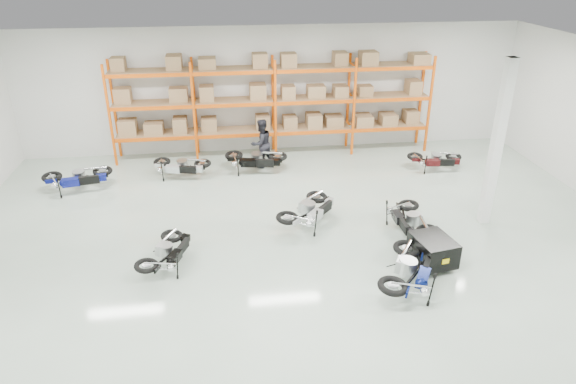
{
  "coord_description": "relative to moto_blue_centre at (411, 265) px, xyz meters",
  "views": [
    {
      "loc": [
        -1.77,
        -11.25,
        6.85
      ],
      "look_at": [
        -0.23,
        0.77,
        1.1
      ],
      "focal_mm": 32.0,
      "sensor_mm": 36.0,
      "label": 1
    }
  ],
  "objects": [
    {
      "name": "room",
      "position": [
        -2.12,
        2.19,
        1.66
      ],
      "size": [
        18.0,
        18.0,
        18.0
      ],
      "color": "#B3C7B6",
      "rests_on": "ground"
    },
    {
      "name": "pallet_rack",
      "position": [
        -2.12,
        8.64,
        1.67
      ],
      "size": [
        11.28,
        0.98,
        3.62
      ],
      "color": "#E7560C",
      "rests_on": "ground"
    },
    {
      "name": "structural_column",
      "position": [
        3.08,
        2.69,
        1.66
      ],
      "size": [
        0.25,
        0.25,
        4.5
      ],
      "primitive_type": "cube",
      "color": "white",
      "rests_on": "ground"
    },
    {
      "name": "moto_blue_centre",
      "position": [
        0.0,
        0.0,
        0.0
      ],
      "size": [
        1.77,
        2.14,
        1.24
      ],
      "primitive_type": null,
      "rotation": [
        0.0,
        -0.09,
        2.63
      ],
      "color": "#071149",
      "rests_on": "ground"
    },
    {
      "name": "moto_silver_left",
      "position": [
        -1.73,
        3.15,
        -0.03
      ],
      "size": [
        1.87,
        1.95,
        1.17
      ],
      "primitive_type": null,
      "rotation": [
        0.0,
        -0.09,
        2.42
      ],
      "color": "#B0B2B7",
      "rests_on": "ground"
    },
    {
      "name": "moto_black_far_left",
      "position": [
        -5.4,
        1.54,
        -0.09
      ],
      "size": [
        1.32,
        1.8,
        1.05
      ],
      "primitive_type": null,
      "rotation": [
        0.0,
        -0.09,
        2.79
      ],
      "color": "black",
      "rests_on": "ground"
    },
    {
      "name": "moto_touring_right",
      "position": [
        0.81,
        2.36,
        -0.06
      ],
      "size": [
        0.86,
        1.71,
        1.11
      ],
      "primitive_type": null,
      "rotation": [
        0.0,
        -0.09,
        -0.0
      ],
      "color": "black",
      "rests_on": "ground"
    },
    {
      "name": "trailer",
      "position": [
        0.81,
        0.76,
        -0.16
      ],
      "size": [
        1.0,
        1.79,
        0.73
      ],
      "rotation": [
        0.0,
        0.0,
        0.19
      ],
      "color": "black",
      "rests_on": "ground"
    },
    {
      "name": "moto_back_a",
      "position": [
        -8.54,
        6.25,
        -0.04
      ],
      "size": [
        1.93,
        1.2,
        1.17
      ],
      "primitive_type": null,
      "rotation": [
        0.0,
        -0.09,
        1.75
      ],
      "color": "navy",
      "rests_on": "ground"
    },
    {
      "name": "moto_back_b",
      "position": [
        -5.42,
        6.88,
        -0.08
      ],
      "size": [
        1.81,
        1.2,
        1.08
      ],
      "primitive_type": null,
      "rotation": [
        0.0,
        -0.09,
        1.33
      ],
      "color": "silver",
      "rests_on": "ground"
    },
    {
      "name": "moto_back_c",
      "position": [
        -2.95,
        7.06,
        -0.03
      ],
      "size": [
        1.97,
        1.24,
        1.18
      ],
      "primitive_type": null,
      "rotation": [
        0.0,
        -0.09,
        1.38
      ],
      "color": "black",
      "rests_on": "ground"
    },
    {
      "name": "moto_back_d",
      "position": [
        3.16,
        6.4,
        -0.1
      ],
      "size": [
        1.68,
        0.99,
        1.03
      ],
      "primitive_type": null,
      "rotation": [
        0.0,
        -0.09,
        1.44
      ],
      "color": "#3C0C0E",
      "rests_on": "ground"
    },
    {
      "name": "person_back",
      "position": [
        -2.7,
        7.44,
        0.26
      ],
      "size": [
        1.04,
        0.98,
        1.69
      ],
      "primitive_type": "imported",
      "rotation": [
        0.0,
        0.0,
        3.71
      ],
      "color": "black",
      "rests_on": "ground"
    }
  ]
}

